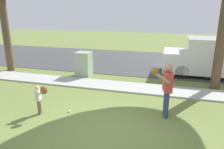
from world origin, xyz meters
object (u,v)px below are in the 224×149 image
at_px(baseball, 69,111).
at_px(utility_cabinet, 84,64).
at_px(person_child, 40,95).
at_px(person_adult, 166,85).
at_px(parked_van_white, 215,58).

bearing_deg(baseball, utility_cabinet, 105.85).
relative_size(person_child, utility_cabinet, 0.82).
bearing_deg(person_adult, person_child, 0.36).
bearing_deg(parked_van_white, utility_cabinet, 15.46).
bearing_deg(utility_cabinet, person_child, -85.32).
relative_size(person_adult, utility_cabinet, 1.39).
bearing_deg(parked_van_white, person_child, 45.42).
xyz_separation_m(person_child, parked_van_white, (5.95, 6.04, 0.25)).
bearing_deg(utility_cabinet, parked_van_white, 15.46).
bearing_deg(parked_van_white, baseball, 47.40).
distance_m(person_adult, baseball, 3.20).
xyz_separation_m(person_adult, person_child, (-3.76, -0.90, -0.39)).
distance_m(utility_cabinet, parked_van_white, 6.54).
height_order(person_child, baseball, person_child).
height_order(person_adult, utility_cabinet, person_adult).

